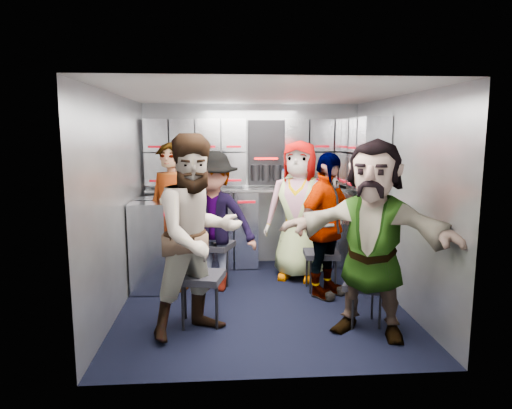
{
  "coord_description": "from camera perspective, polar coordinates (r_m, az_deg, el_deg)",
  "views": [
    {
      "loc": [
        -0.38,
        -4.5,
        1.73
      ],
      "look_at": [
        -0.03,
        0.35,
        0.96
      ],
      "focal_mm": 32.0,
      "sensor_mm": 36.0,
      "label": 1
    }
  ],
  "objects": [
    {
      "name": "cart_bank_left",
      "position": [
        5.27,
        -12.94,
        -4.84
      ],
      "size": [
        0.38,
        0.76,
        0.99
      ],
      "primitive_type": "cube",
      "color": "#A5A9B5",
      "rests_on": "ground"
    },
    {
      "name": "cart_bank_back",
      "position": [
        5.93,
        -0.4,
        -3.06
      ],
      "size": [
        2.68,
        0.38,
        0.99
      ],
      "primitive_type": "cube",
      "color": "#A5A9B5",
      "rests_on": "ground"
    },
    {
      "name": "attendant_arc_d",
      "position": [
        4.85,
        8.7,
        -2.62
      ],
      "size": [
        0.91,
        0.89,
        1.53
      ],
      "primitive_type": "imported",
      "rotation": [
        0.0,
        0.0,
        0.77
      ],
      "color": "black",
      "rests_on": "ground"
    },
    {
      "name": "attendant_arc_a",
      "position": [
        3.9,
        -7.27,
        -3.95
      ],
      "size": [
        1.06,
        1.0,
        1.73
      ],
      "primitive_type": "imported",
      "rotation": [
        0.0,
        0.0,
        0.56
      ],
      "color": "black",
      "rests_on": "ground"
    },
    {
      "name": "jump_seat_mid_right",
      "position": [
        5.11,
        8.15,
        -6.38
      ],
      "size": [
        0.39,
        0.37,
        0.44
      ],
      "rotation": [
        0.0,
        0.0,
        -0.07
      ],
      "color": "black",
      "rests_on": "ground"
    },
    {
      "name": "cup_left",
      "position": [
        5.81,
        -10.97,
        2.31
      ],
      "size": [
        0.08,
        0.08,
        0.09
      ],
      "primitive_type": "cylinder",
      "color": "tan",
      "rests_on": "counter"
    },
    {
      "name": "attendant_arc_b",
      "position": [
        5.02,
        -5.42,
        -2.12
      ],
      "size": [
        1.12,
        0.85,
        1.54
      ],
      "primitive_type": "imported",
      "rotation": [
        0.0,
        0.0,
        -0.31
      ],
      "color": "black",
      "rests_on": "ground"
    },
    {
      "name": "cup_right",
      "position": [
        5.99,
        11.67,
        2.53
      ],
      "size": [
        0.09,
        0.09,
        0.1
      ],
      "primitive_type": "cylinder",
      "color": "tan",
      "rests_on": "counter"
    },
    {
      "name": "jump_seat_near_right",
      "position": [
        4.29,
        13.28,
        -10.05
      ],
      "size": [
        0.44,
        0.43,
        0.4
      ],
      "rotation": [
        0.0,
        0.0,
        -0.43
      ],
      "color": "black",
      "rests_on": "ground"
    },
    {
      "name": "wall_right",
      "position": [
        4.88,
        17.25,
        0.53
      ],
      "size": [
        0.04,
        3.0,
        2.1
      ],
      "primitive_type": "cube",
      "color": "gray",
      "rests_on": "ground"
    },
    {
      "name": "wall_back",
      "position": [
        6.05,
        -0.54,
        2.5
      ],
      "size": [
        2.8,
        0.04,
        2.1
      ],
      "primitive_type": "cube",
      "color": "gray",
      "rests_on": "ground"
    },
    {
      "name": "jump_seat_near_left",
      "position": [
        4.2,
        -7.02,
        -9.31
      ],
      "size": [
        0.48,
        0.46,
        0.48
      ],
      "rotation": [
        0.0,
        0.0,
        -0.23
      ],
      "color": "black",
      "rests_on": "ground"
    },
    {
      "name": "jump_seat_mid_left",
      "position": [
        5.27,
        -5.32,
        -5.37
      ],
      "size": [
        0.52,
        0.51,
        0.49
      ],
      "rotation": [
        0.0,
        0.0,
        -0.37
      ],
      "color": "black",
      "rests_on": "ground"
    },
    {
      "name": "red_latch_strip",
      "position": [
        5.66,
        -0.27,
        0.32
      ],
      "size": [
        2.6,
        0.02,
        0.03
      ],
      "primitive_type": "cube",
      "color": "#A20512",
      "rests_on": "cart_bank_back"
    },
    {
      "name": "bottle_left",
      "position": [
        5.77,
        -5.82,
        3.18
      ],
      "size": [
        0.07,
        0.07,
        0.25
      ],
      "primitive_type": "cylinder",
      "color": "white",
      "rests_on": "counter"
    },
    {
      "name": "floor",
      "position": [
        4.83,
        0.62,
        -12.03
      ],
      "size": [
        3.0,
        3.0,
        0.0
      ],
      "primitive_type": "plane",
      "color": "black",
      "rests_on": "ground"
    },
    {
      "name": "counter",
      "position": [
        5.84,
        -0.41,
        1.93
      ],
      "size": [
        2.68,
        0.42,
        0.03
      ],
      "primitive_type": "cube",
      "color": "#B2B4B9",
      "rests_on": "cart_bank_back"
    },
    {
      "name": "wall_left",
      "position": [
        4.66,
        -16.77,
        0.17
      ],
      "size": [
        0.04,
        3.0,
        2.1
      ],
      "primitive_type": "cube",
      "color": "gray",
      "rests_on": "ground"
    },
    {
      "name": "ceiling",
      "position": [
        4.53,
        0.67,
        13.63
      ],
      "size": [
        2.8,
        3.0,
        0.02
      ],
      "primitive_type": "cube",
      "color": "silver",
      "rests_on": "wall_back"
    },
    {
      "name": "coffee_niche",
      "position": [
        5.94,
        1.26,
        6.45
      ],
      "size": [
        0.46,
        0.16,
        0.84
      ],
      "primitive_type": null,
      "color": "black",
      "rests_on": "wall_back"
    },
    {
      "name": "jump_seat_center",
      "position": [
        5.67,
        5.02,
        -4.61
      ],
      "size": [
        0.42,
        0.41,
        0.46
      ],
      "rotation": [
        0.0,
        0.0,
        -0.11
      ],
      "color": "black",
      "rests_on": "ground"
    },
    {
      "name": "attendant_arc_e",
      "position": [
        3.99,
        14.31,
        -4.17
      ],
      "size": [
        1.61,
        1.21,
        1.69
      ],
      "primitive_type": "imported",
      "rotation": [
        0.0,
        0.0,
        -0.52
      ],
      "color": "black",
      "rests_on": "ground"
    },
    {
      "name": "locker_bank_right",
      "position": [
        5.45,
        13.31,
        6.19
      ],
      "size": [
        0.28,
        1.0,
        0.82
      ],
      "primitive_type": "cube",
      "color": "#A5A9B5",
      "rests_on": "wall_right"
    },
    {
      "name": "right_cabinet",
      "position": [
        5.49,
        13.25,
        -4.24
      ],
      "size": [
        0.28,
        1.2,
        1.0
      ],
      "primitive_type": "cube",
      "color": "#A5A9B5",
      "rests_on": "ground"
    },
    {
      "name": "locker_bank_back",
      "position": [
        5.86,
        -0.45,
        6.61
      ],
      "size": [
        2.68,
        0.28,
        0.82
      ],
      "primitive_type": "cube",
      "color": "#A5A9B5",
      "rests_on": "wall_back"
    },
    {
      "name": "bottle_mid",
      "position": [
        5.77,
        -6.05,
        3.22
      ],
      "size": [
        0.07,
        0.07,
        0.26
      ],
      "primitive_type": "cylinder",
      "color": "white",
      "rests_on": "counter"
    },
    {
      "name": "attendant_arc_c",
      "position": [
        5.41,
        5.38,
        -0.75
      ],
      "size": [
        0.94,
        0.78,
        1.64
      ],
      "primitive_type": "imported",
      "rotation": [
        0.0,
        0.0,
        -0.38
      ],
      "color": "black",
      "rests_on": "ground"
    },
    {
      "name": "bottle_right",
      "position": [
        5.82,
        3.5,
        3.14
      ],
      "size": [
        0.06,
        0.06,
        0.22
      ],
      "primitive_type": "cylinder",
      "color": "white",
      "rests_on": "counter"
    },
    {
      "name": "attendant_standing",
      "position": [
        5.11,
        -10.52,
        -1.52
      ],
      "size": [
        0.71,
        0.63,
        1.63
      ],
      "primitive_type": "imported",
      "rotation": [
        0.0,
        0.0,
        -0.51
      ],
      "color": "black",
      "rests_on": "ground"
    }
  ]
}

